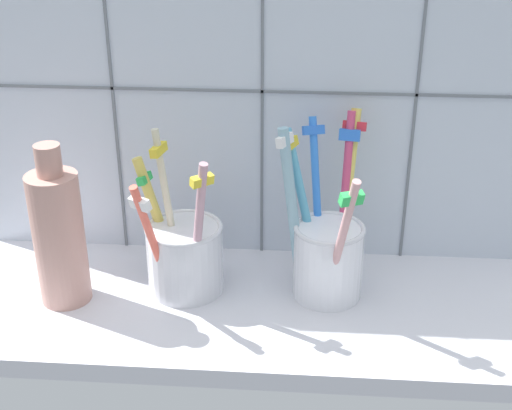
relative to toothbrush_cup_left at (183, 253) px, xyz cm
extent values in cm
cube|color=silver|center=(7.54, -2.21, -5.33)|extent=(64.00, 22.00, 2.00)
cube|color=silver|center=(7.54, 9.79, 16.17)|extent=(64.00, 2.00, 45.00)
cube|color=slate|center=(-8.46, 8.69, 16.17)|extent=(0.30, 0.20, 45.00)
cube|color=slate|center=(7.54, 8.69, 16.17)|extent=(0.30, 0.20, 45.00)
cube|color=slate|center=(23.54, 8.69, 16.17)|extent=(0.30, 0.20, 45.00)
cube|color=slate|center=(7.54, 8.69, 14.82)|extent=(64.00, 0.20, 0.30)
cylinder|color=silver|center=(0.13, 0.10, -0.70)|extent=(7.93, 7.93, 7.24)
torus|color=silver|center=(0.13, 0.10, 2.92)|extent=(8.03, 8.03, 0.50)
cylinder|color=#BF909E|center=(2.09, -2.87, 3.92)|extent=(3.18, 3.54, 15.86)
cube|color=yellow|center=(2.81, -3.73, 9.98)|extent=(2.32, 2.16, 1.05)
cylinder|color=beige|center=(-1.41, 0.59, 4.65)|extent=(2.76, 1.29, 17.23)
cube|color=yellow|center=(-2.09, 0.74, 11.12)|extent=(1.43, 2.72, 1.00)
cylinder|color=#E3CD5B|center=(-2.73, 1.53, 2.85)|extent=(5.11, 2.17, 13.86)
cube|color=green|center=(-3.99, 1.83, 7.49)|extent=(1.43, 2.22, 1.01)
cylinder|color=#F76450|center=(-2.25, -3.41, 2.92)|extent=(3.21, 4.77, 13.94)
cube|color=white|center=(-2.96, -4.64, 7.81)|extent=(2.37, 1.97, 1.30)
cylinder|color=white|center=(14.96, 0.10, -0.45)|extent=(7.13, 7.13, 7.76)
torus|color=silver|center=(14.96, 0.10, 3.44)|extent=(7.27, 7.27, 0.50)
cylinder|color=#D5436E|center=(16.50, 3.93, 4.91)|extent=(1.63, 5.57, 17.89)
cube|color=blue|center=(16.73, 5.54, 11.40)|extent=(2.27, 1.38, 1.35)
cylinder|color=#D39B9B|center=(15.84, -3.75, 3.75)|extent=(3.06, 5.82, 15.61)
cube|color=green|center=(16.53, -5.40, 9.42)|extent=(2.42, 1.87, 1.37)
cylinder|color=#3582F6|center=(13.65, 3.36, 4.60)|extent=(2.52, 6.34, 17.30)
cube|color=blue|center=(13.02, 5.55, 11.83)|extent=(2.41, 1.62, 1.12)
cylinder|color=#EED760|center=(16.74, 4.37, 4.93)|extent=(2.51, 6.37, 18.02)
cube|color=#E5333F|center=(17.22, 6.37, 12.09)|extent=(2.55, 1.51, 1.09)
cylinder|color=#58ADD2|center=(12.41, 1.73, 4.52)|extent=(5.15, 2.81, 17.11)
cube|color=yellow|center=(10.80, 2.39, 11.56)|extent=(1.67, 2.27, 1.11)
cylinder|color=#8BB4C5|center=(11.20, 0.56, 4.81)|extent=(3.74, 2.64, 17.63)
cube|color=white|center=(10.25, 1.05, 12.35)|extent=(1.81, 2.46, 1.10)
cylinder|color=tan|center=(-11.93, -2.76, 2.63)|extent=(5.11, 5.11, 13.91)
cylinder|color=tan|center=(-11.93, -2.76, 11.14)|extent=(2.50, 2.50, 3.10)
camera|label=1|loc=(12.29, -62.81, 36.64)|focal=49.57mm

